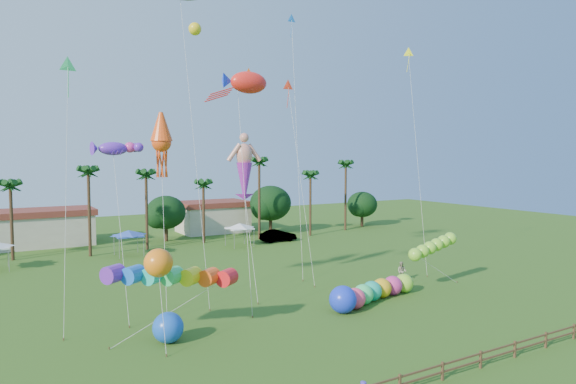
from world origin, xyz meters
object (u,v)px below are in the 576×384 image
car_b (278,236)px  spectator_b (402,271)px  caterpillar_inflatable (370,292)px  blue_ball (168,328)px

car_b → spectator_b: spectator_b is taller
caterpillar_inflatable → blue_ball: 16.73m
spectator_b → blue_ball: 24.50m
car_b → caterpillar_inflatable: (-8.28, -29.66, 0.05)m
car_b → caterpillar_inflatable: caterpillar_inflatable is taller
car_b → spectator_b: (-0.93, -25.46, 0.08)m
car_b → blue_ball: blue_ball is taller
car_b → spectator_b: 25.48m
spectator_b → blue_ball: bearing=-108.4°
car_b → blue_ball: size_ratio=2.56×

